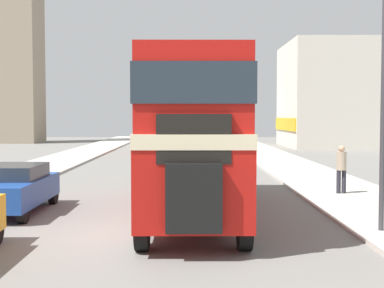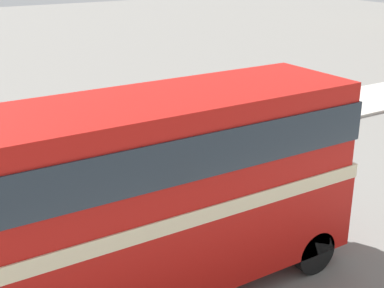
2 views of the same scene
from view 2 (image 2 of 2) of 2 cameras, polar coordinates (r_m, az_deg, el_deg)
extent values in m
cube|color=#B2140F|center=(10.53, -8.12, -11.40)|extent=(2.39, 10.27, 1.65)
cube|color=beige|center=(10.05, -8.39, -6.65)|extent=(2.42, 10.32, 0.30)
cube|color=#B2140F|center=(9.63, -8.70, -1.06)|extent=(2.35, 10.06, 1.80)
cube|color=#232D38|center=(9.60, -8.73, -0.56)|extent=(2.42, 10.17, 0.81)
cylinder|color=black|center=(13.64, 6.60, -7.37)|extent=(0.28, 1.01, 1.01)
cylinder|color=black|center=(12.29, 12.84, -11.10)|extent=(0.28, 1.01, 1.01)
cube|color=#1E479E|center=(15.23, -15.96, -4.49)|extent=(1.78, 4.01, 0.69)
cube|color=#232D38|center=(15.06, -15.58, -2.48)|extent=(1.56, 2.09, 0.40)
cylinder|color=black|center=(16.47, -11.49, -3.37)|extent=(0.20, 0.64, 0.64)
cylinder|color=black|center=(15.12, -9.31, -5.42)|extent=(0.20, 0.64, 0.64)
camera|label=1|loc=(15.00, -81.45, -13.39)|focal=50.00mm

